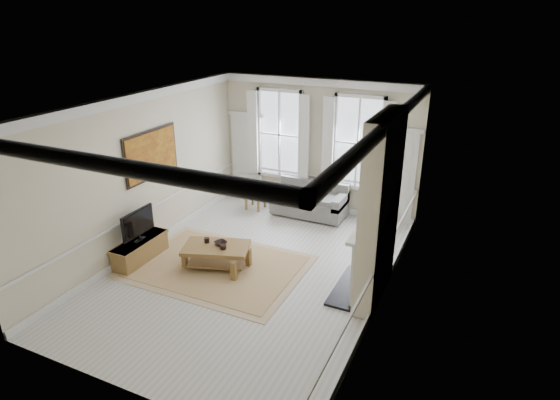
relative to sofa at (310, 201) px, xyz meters
The scene contains 23 objects.
floor 3.13m from the sofa, 90.38° to the right, with size 7.20×7.20×0.00m, color #B7B5AD.
ceiling 4.35m from the sofa, 90.38° to the right, with size 7.20×7.20×0.00m, color white.
back_wall 1.43m from the sofa, 92.40° to the left, with size 5.20×5.20×0.00m, color beige.
left_wall 4.28m from the sofa, 130.13° to the right, with size 7.20×7.20×0.00m, color beige.
right_wall 4.26m from the sofa, 50.32° to the right, with size 7.20×7.20×0.00m, color beige.
window_left 1.93m from the sofa, 157.60° to the left, with size 1.26×0.20×2.20m, color #B2BCC6, non-canonical shape.
window_right 1.90m from the sofa, 23.20° to the left, with size 1.26×0.20×2.20m, color #B2BCC6, non-canonical shape.
door_left 2.26m from the sofa, 167.70° to the left, with size 0.90×0.08×2.30m, color silver.
door_right 2.22m from the sofa, 12.54° to the left, with size 0.90×0.08×2.30m, color silver.
painting 4.17m from the sofa, 132.58° to the right, with size 0.05×1.66×1.06m, color #B8871F.
chimney_breast 4.00m from the sofa, 50.42° to the right, with size 0.35×1.70×3.38m, color beige.
hearth 3.53m from the sofa, 55.76° to the right, with size 0.55×1.50×0.05m, color black.
fireplace 3.65m from the sofa, 53.16° to the right, with size 0.21×1.45×1.33m.
mirror 4.01m from the sofa, 53.03° to the right, with size 0.06×1.26×1.06m, color gold.
sofa is the anchor object (origin of this frame).
side_table 1.48m from the sofa, behind, with size 0.54×0.54×0.55m.
rug 3.41m from the sofa, 102.79° to the right, with size 3.50×2.60×0.02m, color tan.
coffee_table 3.39m from the sofa, 102.79° to the right, with size 1.48×1.14×0.49m.
ceramic_pot_a 3.41m from the sofa, 107.08° to the right, with size 0.11×0.11×0.11m, color black.
ceramic_pot_b 3.40m from the sofa, 99.31° to the right, with size 0.12×0.12×0.09m, color black.
bowl 3.28m from the sofa, 102.33° to the right, with size 0.25×0.25×0.06m, color black.
tv_stand 4.41m from the sofa, 122.35° to the right, with size 0.42×1.32×0.47m, color brown.
tv 4.43m from the sofa, 122.10° to the right, with size 0.08×0.90×0.68m.
Camera 1 is at (3.98, -7.26, 4.92)m, focal length 30.00 mm.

